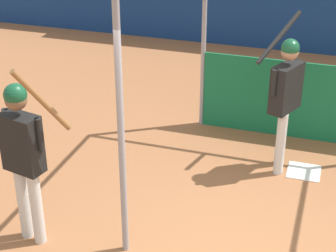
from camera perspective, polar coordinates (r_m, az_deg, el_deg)
The scene contains 5 objects.
outfield_wall at distance 12.26m, azimuth 13.68°, elevation 10.58°, with size 24.00×0.12×1.45m.
batting_cage at distance 7.68m, azimuth 14.38°, elevation 4.78°, with size 3.36×3.33×2.86m.
home_plate at distance 7.87m, azimuth 13.63°, elevation -4.53°, with size 0.44×0.44×0.02m.
player_batter at distance 7.39m, azimuth 11.84°, elevation 3.41°, with size 0.63×1.02×2.03m.
player_waiting at distance 6.02m, azimuth -14.49°, elevation -2.27°, with size 0.80×0.48×2.17m.
Camera 1 is at (0.79, -4.62, 4.00)m, focal length 60.00 mm.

